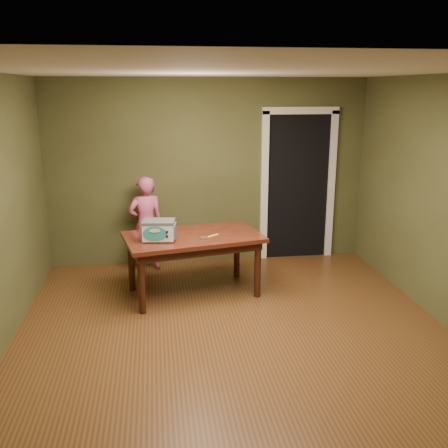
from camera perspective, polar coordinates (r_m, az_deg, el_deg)
name	(u,v)px	position (r m, az deg, el deg)	size (l,w,h in m)	color
floor	(237,341)	(5.13, 1.49, -13.26)	(5.00, 5.00, 0.00)	brown
room_shell	(238,173)	(4.57, 1.64, 5.89)	(4.52, 5.02, 2.61)	#4D532C
doorway	(292,184)	(7.64, 7.79, 4.60)	(1.10, 0.66, 2.25)	black
dining_table	(193,243)	(6.02, -3.55, -2.18)	(1.75, 1.20, 0.75)	#39160D
toy_oven	(159,230)	(5.78, -7.46, -0.63)	(0.41, 0.31, 0.24)	#4C4F54
baking_pan	(204,238)	(5.83, -2.30, -1.60)	(0.10, 0.10, 0.02)	silver
spatula	(213,236)	(5.94, -1.29, -1.33)	(0.18, 0.03, 0.01)	#EDDA67
child	(146,224)	(6.89, -8.89, -0.01)	(0.48, 0.32, 1.32)	#C45078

